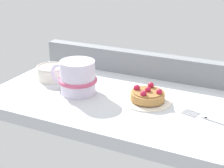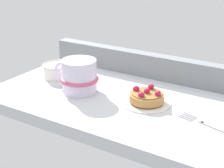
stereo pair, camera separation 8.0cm
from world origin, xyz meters
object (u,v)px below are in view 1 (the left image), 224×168
dessert_plate (148,100)px  sugar_bowl (52,72)px  dessert_fork (216,121)px  raspberry_tart (148,95)px  coffee_mug (77,77)px

dessert_plate → sugar_bowl: size_ratio=1.41×
dessert_fork → raspberry_tart: bearing=168.5°
dessert_plate → sugar_bowl: bearing=175.6°
dessert_fork → coffee_mug: bearing=178.8°
raspberry_tart → dessert_plate: bearing=13.2°
sugar_bowl → raspberry_tart: bearing=-4.4°
coffee_mug → dessert_fork: (35.10, -0.73, -3.90)cm
dessert_plate → raspberry_tart: size_ratio=1.42×
coffee_mug → sugar_bowl: coffee_mug is taller
raspberry_tart → sugar_bowl: bearing=175.6°
coffee_mug → sugar_bowl: size_ratio=1.58×
coffee_mug → dessert_fork: bearing=-1.2°
dessert_fork → sugar_bowl: 46.95cm
dessert_plate → raspberry_tart: raspberry_tart is taller
raspberry_tart → dessert_fork: bearing=-11.5°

